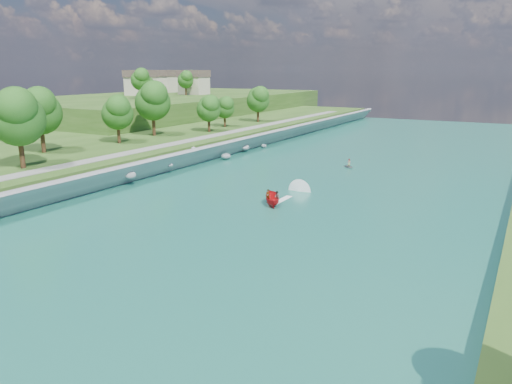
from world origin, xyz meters
The scene contains 11 objects.
ground centered at (0.00, 0.00, 0.00)m, with size 260.00×260.00×0.00m, color #2D5119.
river_water centered at (0.00, 20.00, 0.05)m, with size 55.00×240.00×0.10m, color #185E4E.
berm_west centered at (-50.00, 20.00, 1.75)m, with size 45.00×240.00×3.50m, color #2D5119.
ridge_west centered at (-82.50, 95.00, 4.50)m, with size 60.00×120.00×9.00m, color #2D5119.
riprap_bank centered at (-25.84, 19.07, 1.79)m, with size 4.75×236.00×4.23m.
riverside_path centered at (-32.50, 20.00, 3.55)m, with size 3.00×200.00×0.10m, color gray.
ridge_houses centered at (-88.67, 100.00, 13.31)m, with size 29.50×29.50×8.40m.
trees_west centered at (-40.44, 2.56, 9.80)m, with size 17.39×150.22×13.90m.
trees_ridge centered at (-77.71, 87.68, 13.87)m, with size 13.13×38.80×10.58m.
motorboat centered at (-0.61, 13.64, 0.86)m, with size 3.85×19.13×2.21m.
raft centered at (-0.20, 42.45, 0.47)m, with size 2.96×3.02×1.64m.
Camera 1 is at (28.66, -44.70, 17.73)m, focal length 35.00 mm.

